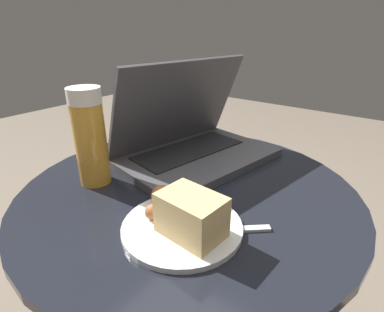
# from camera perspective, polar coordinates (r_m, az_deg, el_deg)

# --- Properties ---
(table) EXTENTS (0.66, 0.66, 0.58)m
(table) POSITION_cam_1_polar(r_m,az_deg,el_deg) (0.70, -0.64, -17.79)
(table) COLOR black
(table) RESTS_ON ground_plane
(laptop) EXTENTS (0.38, 0.29, 0.23)m
(laptop) POSITION_cam_1_polar(r_m,az_deg,el_deg) (0.70, -0.09, 3.10)
(laptop) COLOR #47474C
(laptop) RESTS_ON table
(beer_glass) EXTENTS (0.06, 0.06, 0.19)m
(beer_glass) POSITION_cam_1_polar(r_m,az_deg,el_deg) (0.61, -18.85, 3.41)
(beer_glass) COLOR gold
(beer_glass) RESTS_ON table
(snack_plate) EXTENTS (0.19, 0.19, 0.07)m
(snack_plate) POSITION_cam_1_polar(r_m,az_deg,el_deg) (0.47, -1.42, -11.85)
(snack_plate) COLOR silver
(snack_plate) RESTS_ON table
(fork) EXTENTS (0.14, 0.15, 0.00)m
(fork) POSITION_cam_1_polar(r_m,az_deg,el_deg) (0.48, 1.79, -14.11)
(fork) COLOR silver
(fork) RESTS_ON table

